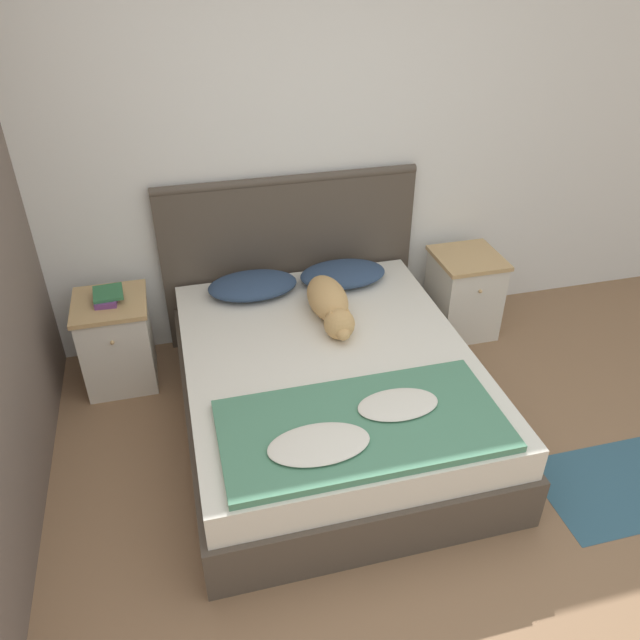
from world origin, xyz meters
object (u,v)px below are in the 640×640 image
at_px(pillow_right, 343,274).
at_px(book_stack, 107,296).
at_px(pillow_left, 253,285).
at_px(dog, 330,304).
at_px(nightstand_left, 117,341).
at_px(bed, 329,390).
at_px(nightstand_right, 463,293).

height_order(pillow_right, book_stack, book_stack).
height_order(pillow_left, dog, dog).
height_order(nightstand_left, dog, dog).
bearing_deg(bed, dog, 74.00).
bearing_deg(bed, pillow_left, 111.45).
distance_m(bed, dog, 0.50).
xyz_separation_m(nightstand_left, dog, (1.25, -0.35, 0.29)).
bearing_deg(bed, nightstand_left, 148.43).
bearing_deg(dog, nightstand_right, 18.57).
bearing_deg(pillow_left, nightstand_right, -1.46).
bearing_deg(dog, nightstand_left, 164.28).
relative_size(nightstand_left, nightstand_right, 1.00).
distance_m(bed, nightstand_left, 1.34).
xyz_separation_m(nightstand_left, pillow_right, (1.43, 0.04, 0.25)).
xyz_separation_m(bed, pillow_left, (-0.29, 0.74, 0.30)).
relative_size(nightstand_left, book_stack, 2.67).
xyz_separation_m(pillow_left, dog, (0.39, -0.39, 0.04)).
xyz_separation_m(pillow_left, pillow_right, (0.58, 0.00, 0.00)).
xyz_separation_m(nightstand_left, book_stack, (-0.00, 0.02, 0.31)).
relative_size(bed, book_stack, 8.95).
bearing_deg(pillow_right, nightstand_right, -2.45).
bearing_deg(pillow_left, dog, -44.66).
bearing_deg(nightstand_left, dog, -15.72).
relative_size(nightstand_left, pillow_left, 1.04).
distance_m(nightstand_left, nightstand_right, 2.29).
height_order(nightstand_left, pillow_left, pillow_left).
bearing_deg(pillow_right, dog, -116.09).
relative_size(bed, pillow_right, 3.48).
bearing_deg(dog, pillow_left, 135.34).
height_order(nightstand_right, dog, dog).
height_order(nightstand_left, book_stack, book_stack).
relative_size(pillow_left, dog, 0.83).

